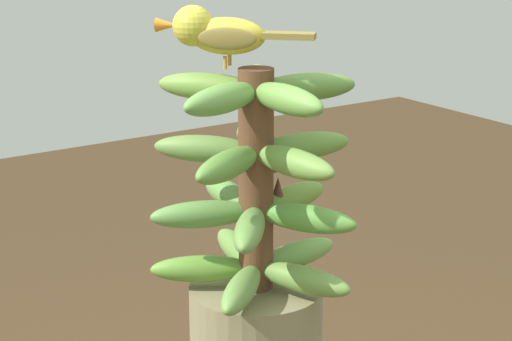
{
  "coord_description": "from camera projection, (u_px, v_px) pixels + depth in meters",
  "views": [
    {
      "loc": [
        -0.63,
        -0.93,
        1.42
      ],
      "look_at": [
        0.0,
        0.0,
        1.08
      ],
      "focal_mm": 62.26,
      "sensor_mm": 36.0,
      "label": 1
    }
  ],
  "objects": [
    {
      "name": "perched_bird",
      "position": [
        216.0,
        32.0,
        1.13
      ],
      "size": [
        0.16,
        0.16,
        0.08
      ],
      "color": "#C68933",
      "rests_on": "banana_bunch"
    },
    {
      "name": "banana_bunch",
      "position": [
        257.0,
        181.0,
        1.18
      ],
      "size": [
        0.28,
        0.29,
        0.3
      ],
      "color": "brown",
      "rests_on": "banana_tree"
    }
  ]
}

